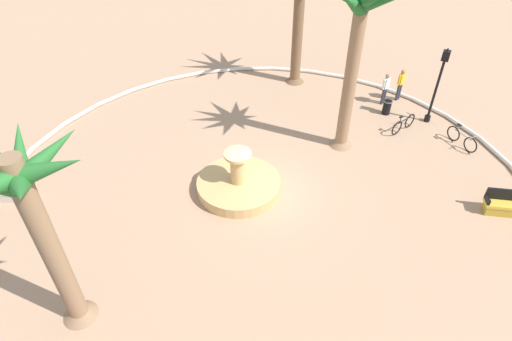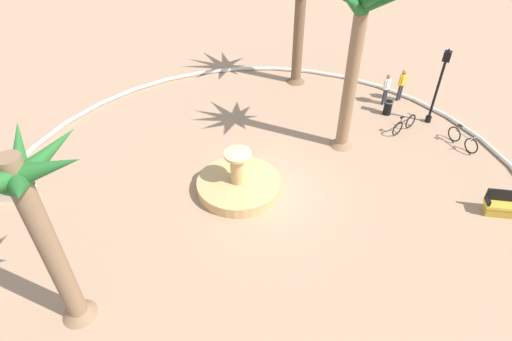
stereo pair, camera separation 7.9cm
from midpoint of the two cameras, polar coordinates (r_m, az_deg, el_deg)
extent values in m
plane|color=tan|center=(17.22, 1.12, -2.59)|extent=(80.00, 80.00, 0.00)
torus|color=silver|center=(17.15, 1.12, -2.35)|extent=(21.51, 21.51, 0.20)
cylinder|color=tan|center=(17.10, -2.18, -1.95)|extent=(3.33, 3.33, 0.45)
cylinder|color=teal|center=(17.13, -2.18, -2.04)|extent=(2.93, 2.93, 0.34)
cylinder|color=tan|center=(16.55, -2.25, 0.27)|extent=(0.60, 0.60, 1.26)
cylinder|color=#E0B370|center=(16.13, -2.31, 2.16)|extent=(1.07, 1.07, 0.12)
cylinder|color=#8E6B4C|center=(12.35, -25.53, -9.40)|extent=(0.54, 0.54, 5.97)
cone|color=#8E6B4C|center=(14.38, -22.42, -16.69)|extent=(1.03, 1.03, 0.50)
cone|color=#28702D|center=(10.06, -28.86, -2.18)|extent=(1.78, 1.41, 1.18)
cone|color=#28702D|center=(10.26, -25.79, 0.35)|extent=(1.83, 1.22, 1.05)
cone|color=#28702D|center=(10.82, -25.86, 2.03)|extent=(1.08, 1.84, 1.17)
cone|color=#28702D|center=(11.30, -28.78, 1.99)|extent=(1.56, 1.66, 1.34)
cylinder|color=#8E6B4C|center=(18.19, 12.73, 12.25)|extent=(0.55, 0.55, 6.99)
cone|color=#8E6B4C|center=(19.83, 11.41, 3.91)|extent=(1.04, 1.04, 0.50)
cone|color=#1E6028|center=(16.42, 12.81, 20.85)|extent=(1.03, 1.91, 1.39)
cone|color=#1E6028|center=(16.23, 15.13, 20.96)|extent=(1.40, 1.91, 1.08)
cone|color=#1E6028|center=(16.63, 16.75, 20.79)|extent=(1.94, 1.16, 1.24)
cylinder|color=brown|center=(23.64, 5.83, 18.24)|extent=(0.55, 0.55, 6.09)
cone|color=brown|center=(24.78, 5.40, 12.20)|extent=(1.05, 1.05, 0.50)
cube|color=beige|center=(19.03, -29.46, -2.18)|extent=(1.64, 1.21, 0.12)
cube|color=black|center=(18.71, -29.96, -1.92)|extent=(1.44, 0.85, 0.50)
cube|color=#B6ADA0|center=(19.18, -29.22, -2.75)|extent=(1.51, 1.12, 0.39)
cube|color=black|center=(18.61, -27.54, -1.83)|extent=(0.29, 0.43, 0.24)
cube|color=gold|center=(18.46, 30.57, -4.05)|extent=(1.68, 0.96, 0.12)
cube|color=black|center=(18.43, 30.71, -2.92)|extent=(1.55, 0.56, 0.50)
cube|color=gold|center=(18.61, 30.32, -4.62)|extent=(1.54, 0.88, 0.39)
cube|color=black|center=(18.08, 28.55, -3.56)|extent=(0.21, 0.45, 0.24)
cylinder|color=black|center=(22.08, 22.92, 9.50)|extent=(0.12, 0.12, 3.20)
cylinder|color=black|center=(22.77, 22.01, 6.37)|extent=(0.28, 0.28, 0.30)
cube|color=black|center=(21.32, 24.17, 13.70)|extent=(0.32, 0.32, 0.44)
sphere|color=#F2EDCC|center=(21.32, 24.17, 13.70)|extent=(0.22, 0.22, 0.22)
cone|color=black|center=(21.21, 24.37, 14.37)|extent=(0.20, 0.20, 0.18)
cylinder|color=black|center=(22.61, 17.20, 7.95)|extent=(0.40, 0.40, 0.70)
torus|color=#4C4C51|center=(22.44, 17.37, 8.71)|extent=(0.46, 0.46, 0.06)
torus|color=black|center=(21.20, 26.79, 2.95)|extent=(0.60, 0.50, 0.72)
torus|color=black|center=(21.69, 24.95, 4.41)|extent=(0.60, 0.50, 0.72)
cylinder|color=#99999E|center=(21.32, 26.03, 4.20)|extent=(0.77, 0.63, 0.05)
cylinder|color=#99999E|center=(21.42, 25.50, 5.03)|extent=(0.04, 0.04, 0.30)
cube|color=black|center=(21.33, 25.63, 5.41)|extent=(0.22, 0.20, 0.06)
cylinder|color=#99999E|center=(21.04, 26.98, 3.82)|extent=(0.30, 0.36, 0.03)
torus|color=black|center=(21.87, 19.95, 6.18)|extent=(0.36, 0.68, 0.72)
torus|color=black|center=(21.12, 18.40, 5.32)|extent=(0.36, 0.68, 0.72)
cylinder|color=black|center=(21.37, 19.32, 6.27)|extent=(0.45, 0.88, 0.05)
cylinder|color=black|center=(21.03, 18.85, 6.31)|extent=(0.04, 0.04, 0.30)
cube|color=black|center=(20.95, 18.95, 6.70)|extent=(0.18, 0.22, 0.06)
cylinder|color=black|center=(21.65, 20.09, 6.94)|extent=(0.41, 0.21, 0.03)
cylinder|color=#33333D|center=(23.49, 16.96, 9.50)|extent=(0.14, 0.14, 0.89)
cylinder|color=#33333D|center=(23.35, 16.71, 9.36)|extent=(0.14, 0.14, 0.89)
cube|color=white|center=(23.08, 17.17, 10.98)|extent=(0.31, 0.39, 0.56)
sphere|color=#9E7051|center=(22.91, 17.36, 11.85)|extent=(0.22, 0.22, 0.22)
cylinder|color=white|center=(23.26, 17.47, 11.13)|extent=(0.09, 0.09, 0.53)
cylinder|color=white|center=(22.91, 16.86, 10.82)|extent=(0.09, 0.09, 0.53)
cylinder|color=#33333D|center=(24.07, 18.78, 9.89)|extent=(0.14, 0.14, 0.91)
cylinder|color=#33333D|center=(23.93, 18.54, 9.77)|extent=(0.14, 0.14, 0.91)
cube|color=yellow|center=(23.67, 19.03, 11.37)|extent=(0.32, 0.39, 0.56)
sphere|color=#9E7051|center=(23.50, 19.23, 12.23)|extent=(0.22, 0.22, 0.22)
cylinder|color=yellow|center=(23.85, 19.32, 11.51)|extent=(0.09, 0.09, 0.53)
cylinder|color=yellow|center=(23.50, 18.72, 11.23)|extent=(0.09, 0.09, 0.53)
camera|label=1|loc=(0.04, -89.86, 0.11)|focal=30.09mm
camera|label=2|loc=(0.04, 90.14, -0.11)|focal=30.09mm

